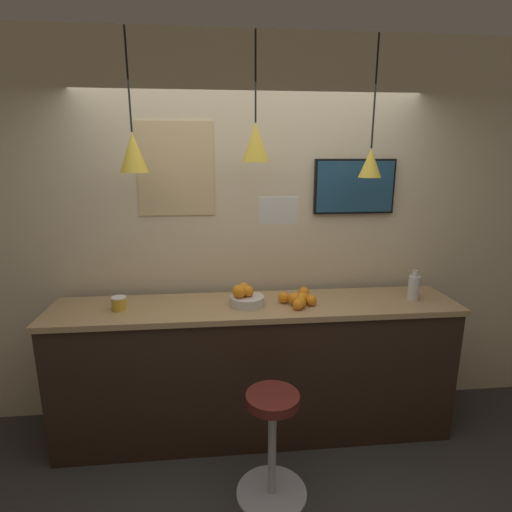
% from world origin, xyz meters
% --- Properties ---
extents(ground_plane, '(14.00, 14.00, 0.00)m').
position_xyz_m(ground_plane, '(0.00, 0.00, 0.00)').
color(ground_plane, '#33302D').
extents(back_wall, '(8.00, 0.06, 2.90)m').
position_xyz_m(back_wall, '(0.00, 0.90, 1.45)').
color(back_wall, beige).
rests_on(back_wall, ground_plane).
extents(service_counter, '(2.87, 0.55, 1.03)m').
position_xyz_m(service_counter, '(0.00, 0.52, 0.52)').
color(service_counter, black).
rests_on(service_counter, ground_plane).
extents(bar_stool, '(0.44, 0.44, 0.70)m').
position_xyz_m(bar_stool, '(0.04, -0.09, 0.41)').
color(bar_stool, '#B7B7BC').
rests_on(bar_stool, ground_plane).
extents(fruit_bowl, '(0.23, 0.23, 0.15)m').
position_xyz_m(fruit_bowl, '(-0.08, 0.50, 1.10)').
color(fruit_bowl, beige).
rests_on(fruit_bowl, service_counter).
extents(orange_pile, '(0.26, 0.31, 0.09)m').
position_xyz_m(orange_pile, '(0.31, 0.49, 1.07)').
color(orange_pile, orange).
rests_on(orange_pile, service_counter).
extents(juice_bottle, '(0.08, 0.08, 0.22)m').
position_xyz_m(juice_bottle, '(1.15, 0.50, 1.12)').
color(juice_bottle, silver).
rests_on(juice_bottle, service_counter).
extents(spread_jar, '(0.10, 0.10, 0.09)m').
position_xyz_m(spread_jar, '(-0.94, 0.50, 1.08)').
color(spread_jar, gold).
rests_on(spread_jar, service_counter).
extents(pendant_lamp_left, '(0.18, 0.18, 0.86)m').
position_xyz_m(pendant_lamp_left, '(-0.78, 0.54, 2.07)').
color(pendant_lamp_left, black).
extents(pendant_lamp_middle, '(0.18, 0.18, 0.79)m').
position_xyz_m(pendant_lamp_middle, '(0.00, 0.54, 2.14)').
color(pendant_lamp_middle, black).
extents(pendant_lamp_right, '(0.15, 0.15, 0.90)m').
position_xyz_m(pendant_lamp_right, '(0.78, 0.54, 2.01)').
color(pendant_lamp_right, black).
extents(mounted_tv, '(0.62, 0.04, 0.41)m').
position_xyz_m(mounted_tv, '(0.79, 0.85, 1.82)').
color(mounted_tv, black).
extents(hanging_menu_board, '(0.24, 0.01, 0.17)m').
position_xyz_m(hanging_menu_board, '(0.12, 0.32, 1.72)').
color(hanging_menu_board, white).
extents(wall_poster, '(0.55, 0.01, 0.67)m').
position_xyz_m(wall_poster, '(-0.55, 0.87, 1.96)').
color(wall_poster, '#DBBC84').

